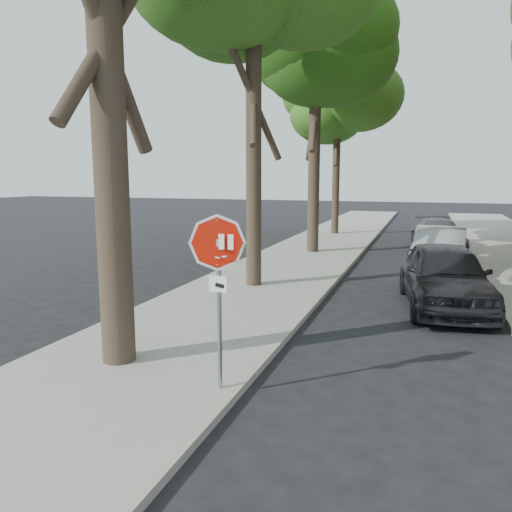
{
  "coord_description": "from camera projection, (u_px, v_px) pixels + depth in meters",
  "views": [
    {
      "loc": [
        2.1,
        -6.51,
        3.26
      ],
      "look_at": [
        -0.34,
        0.6,
        2.05
      ],
      "focal_mm": 35.0,
      "sensor_mm": 36.0,
      "label": 1
    }
  ],
  "objects": [
    {
      "name": "tree_mid_a",
      "position": [
        254.0,
        14.0,
        13.55
      ],
      "size": [
        5.59,
        5.19,
        9.84
      ],
      "color": "black",
      "rests_on": "sidewalk_left"
    },
    {
      "name": "car_b",
      "position": [
        440.0,
        250.0,
        17.06
      ],
      "size": [
        1.95,
        4.75,
        1.53
      ],
      "primitive_type": "imported",
      "rotation": [
        0.0,
        0.0,
        -0.07
      ],
      "color": "#9B9FA2",
      "rests_on": "ground"
    },
    {
      "name": "tree_mid_b",
      "position": [
        316.0,
        56.0,
        19.97
      ],
      "size": [
        5.88,
        5.46,
        10.36
      ],
      "color": "black",
      "rests_on": "sidewalk_left"
    },
    {
      "name": "sidewalk_left",
      "position": [
        299.0,
        260.0,
        19.27
      ],
      "size": [
        4.0,
        55.0,
        0.12
      ],
      "primitive_type": "cube",
      "color": "gray",
      "rests_on": "ground"
    },
    {
      "name": "ground",
      "position": [
        265.0,
        402.0,
        7.27
      ],
      "size": [
        120.0,
        120.0,
        0.0
      ],
      "primitive_type": "plane",
      "color": "black",
      "rests_on": "ground"
    },
    {
      "name": "car_a",
      "position": [
        445.0,
        276.0,
        12.38
      ],
      "size": [
        2.53,
        4.98,
        1.62
      ],
      "primitive_type": "imported",
      "rotation": [
        0.0,
        0.0,
        0.13
      ],
      "color": "black",
      "rests_on": "ground"
    },
    {
      "name": "curb_right",
      "position": [
        480.0,
        270.0,
        17.2
      ],
      "size": [
        0.12,
        55.0,
        0.13
      ],
      "primitive_type": "cube",
      "color": "#9E9384",
      "rests_on": "ground"
    },
    {
      "name": "car_c",
      "position": [
        438.0,
        235.0,
        21.78
      ],
      "size": [
        2.51,
        5.04,
        1.41
      ],
      "primitive_type": "imported",
      "rotation": [
        0.0,
        0.0,
        0.11
      ],
      "color": "#535459",
      "rests_on": "ground"
    },
    {
      "name": "stop_sign",
      "position": [
        218.0,
        268.0,
        7.16
      ],
      "size": [
        0.76,
        0.34,
        2.61
      ],
      "color": "gray",
      "rests_on": "sidewalk_left"
    },
    {
      "name": "curb_left",
      "position": [
        352.0,
        263.0,
        18.61
      ],
      "size": [
        0.12,
        55.0,
        0.13
      ],
      "primitive_type": "cube",
      "color": "#9E9384",
      "rests_on": "ground"
    },
    {
      "name": "tree_far",
      "position": [
        338.0,
        101.0,
        26.72
      ],
      "size": [
        5.29,
        4.91,
        9.33
      ],
      "color": "black",
      "rests_on": "sidewalk_left"
    }
  ]
}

